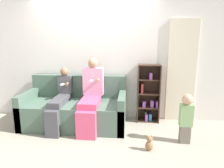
{
  "coord_description": "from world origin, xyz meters",
  "views": [
    {
      "loc": [
        0.78,
        -3.07,
        1.63
      ],
      "look_at": [
        0.43,
        0.62,
        0.83
      ],
      "focal_mm": 32.0,
      "sensor_mm": 36.0,
      "label": 1
    }
  ],
  "objects_px": {
    "toddler_standing": "(186,117)",
    "bookshelf": "(148,95)",
    "adult_seated": "(91,94)",
    "teddy_bear": "(149,143)",
    "couch": "(75,110)",
    "child_seated": "(60,99)"
  },
  "relations": [
    {
      "from": "bookshelf",
      "to": "couch",
      "type": "bearing_deg",
      "value": -166.1
    },
    {
      "from": "adult_seated",
      "to": "bookshelf",
      "type": "xyz_separation_m",
      "value": [
        1.1,
        0.45,
        -0.13
      ]
    },
    {
      "from": "couch",
      "to": "bookshelf",
      "type": "distance_m",
      "value": 1.5
    },
    {
      "from": "adult_seated",
      "to": "child_seated",
      "type": "height_order",
      "value": "adult_seated"
    },
    {
      "from": "toddler_standing",
      "to": "bookshelf",
      "type": "xyz_separation_m",
      "value": [
        -0.53,
        0.89,
        0.1
      ]
    },
    {
      "from": "child_seated",
      "to": "toddler_standing",
      "type": "bearing_deg",
      "value": -9.71
    },
    {
      "from": "couch",
      "to": "adult_seated",
      "type": "relative_size",
      "value": 1.5
    },
    {
      "from": "couch",
      "to": "bookshelf",
      "type": "relative_size",
      "value": 1.67
    },
    {
      "from": "bookshelf",
      "to": "adult_seated",
      "type": "bearing_deg",
      "value": -157.59
    },
    {
      "from": "couch",
      "to": "child_seated",
      "type": "bearing_deg",
      "value": -147.39
    },
    {
      "from": "toddler_standing",
      "to": "teddy_bear",
      "type": "distance_m",
      "value": 0.74
    },
    {
      "from": "child_seated",
      "to": "bookshelf",
      "type": "distance_m",
      "value": 1.76
    },
    {
      "from": "adult_seated",
      "to": "child_seated",
      "type": "distance_m",
      "value": 0.6
    },
    {
      "from": "adult_seated",
      "to": "bookshelf",
      "type": "bearing_deg",
      "value": 22.41
    },
    {
      "from": "bookshelf",
      "to": "teddy_bear",
      "type": "relative_size",
      "value": 4.7
    },
    {
      "from": "bookshelf",
      "to": "child_seated",
      "type": "bearing_deg",
      "value": -163.04
    },
    {
      "from": "adult_seated",
      "to": "toddler_standing",
      "type": "bearing_deg",
      "value": -15.11
    },
    {
      "from": "couch",
      "to": "toddler_standing",
      "type": "distance_m",
      "value": 2.04
    },
    {
      "from": "toddler_standing",
      "to": "teddy_bear",
      "type": "relative_size",
      "value": 3.28
    },
    {
      "from": "toddler_standing",
      "to": "couch",
      "type": "bearing_deg",
      "value": 164.73
    },
    {
      "from": "adult_seated",
      "to": "teddy_bear",
      "type": "xyz_separation_m",
      "value": [
        1.03,
        -0.75,
        -0.55
      ]
    },
    {
      "from": "toddler_standing",
      "to": "bookshelf",
      "type": "relative_size",
      "value": 0.7
    }
  ]
}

